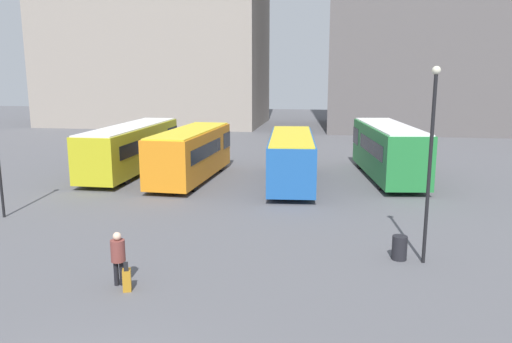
# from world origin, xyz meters

# --- Properties ---
(building_block_left) EXTENTS (26.30, 14.13, 28.27)m
(building_block_left) POSITION_xyz_m (-17.20, 52.62, 14.14)
(building_block_left) COLOR gray
(building_block_left) RESTS_ON ground_plane
(bus_0) EXTENTS (2.54, 11.31, 3.05)m
(bus_0) POSITION_xyz_m (-8.13, 22.62, 1.66)
(bus_0) COLOR gold
(bus_0) RESTS_ON ground_plane
(bus_1) EXTENTS (2.88, 9.32, 3.05)m
(bus_1) POSITION_xyz_m (-3.66, 20.95, 1.65)
(bus_1) COLOR orange
(bus_1) RESTS_ON ground_plane
(bus_2) EXTENTS (3.33, 9.86, 2.88)m
(bus_2) POSITION_xyz_m (2.44, 20.69, 1.57)
(bus_2) COLOR #1E56A3
(bus_2) RESTS_ON ground_plane
(bus_3) EXTENTS (3.89, 10.23, 3.28)m
(bus_3) POSITION_xyz_m (8.12, 23.22, 1.78)
(bus_3) COLOR #237A38
(bus_3) RESTS_ON ground_plane
(traveler) EXTENTS (0.56, 0.56, 1.70)m
(traveler) POSITION_xyz_m (-1.50, 5.68, 1.01)
(traveler) COLOR black
(traveler) RESTS_ON ground_plane
(suitcase) EXTENTS (0.35, 0.41, 0.95)m
(suitcase) POSITION_xyz_m (-1.11, 5.35, 0.34)
(suitcase) COLOR #B27A1E
(suitcase) RESTS_ON ground_plane
(lamp_post_1) EXTENTS (0.28, 0.28, 6.63)m
(lamp_post_1) POSITION_xyz_m (8.04, 9.06, 3.83)
(lamp_post_1) COLOR black
(lamp_post_1) RESTS_ON ground_plane
(trash_bin) EXTENTS (0.52, 0.52, 0.85)m
(trash_bin) POSITION_xyz_m (7.25, 9.23, 0.42)
(trash_bin) COLOR black
(trash_bin) RESTS_ON ground_plane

